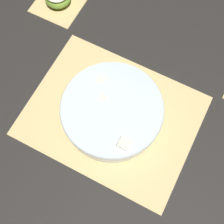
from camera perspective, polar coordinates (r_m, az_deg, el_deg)
The scene contains 4 objects.
ground_plane at distance 0.90m, azimuth 0.00°, elevation -0.70°, with size 6.00×6.00×0.00m, color black.
bamboo_mat_center at distance 0.89m, azimuth 0.00°, elevation -0.63°, with size 0.48×0.37×0.01m.
coaster_mat_near_right at distance 1.11m, azimuth -9.63°, elevation 19.06°, with size 0.15×0.15×0.01m.
fruit_salad_bowl at distance 0.86m, azimuth -0.05°, elevation 0.25°, with size 0.28×0.28×0.07m.
Camera 1 is at (-0.14, 0.27, 0.84)m, focal length 50.00 mm.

